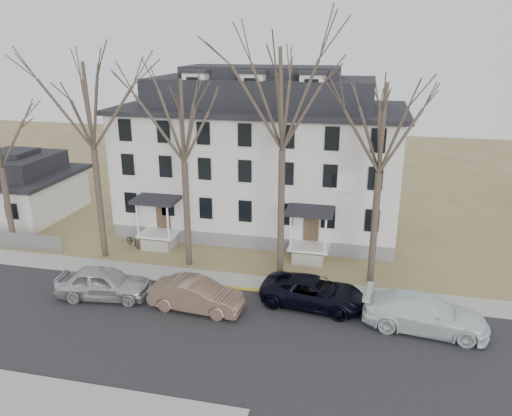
% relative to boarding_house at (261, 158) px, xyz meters
% --- Properties ---
extents(ground, '(120.00, 120.00, 0.00)m').
position_rel_boarding_house_xyz_m(ground, '(2.00, -17.95, -5.38)').
color(ground, olive).
rests_on(ground, ground).
extents(main_road, '(120.00, 10.00, 0.04)m').
position_rel_boarding_house_xyz_m(main_road, '(2.00, -15.95, -5.38)').
color(main_road, '#27272A').
rests_on(main_road, ground).
extents(far_sidewalk, '(120.00, 2.00, 0.08)m').
position_rel_boarding_house_xyz_m(far_sidewalk, '(2.00, -9.95, -5.38)').
color(far_sidewalk, '#A09F97').
rests_on(far_sidewalk, ground).
extents(yellow_curb, '(14.00, 0.25, 0.06)m').
position_rel_boarding_house_xyz_m(yellow_curb, '(7.00, -10.85, -5.38)').
color(yellow_curb, gold).
rests_on(yellow_curb, ground).
extents(boarding_house, '(20.80, 12.36, 12.05)m').
position_rel_boarding_house_xyz_m(boarding_house, '(0.00, 0.00, 0.00)').
color(boarding_house, slate).
rests_on(boarding_house, ground).
extents(small_house, '(8.70, 8.70, 5.00)m').
position_rel_boarding_house_xyz_m(small_house, '(-20.00, -1.96, -3.13)').
color(small_house, silver).
rests_on(small_house, ground).
extents(tree_far_left, '(8.40, 8.40, 13.72)m').
position_rel_boarding_house_xyz_m(tree_far_left, '(-9.00, -8.15, 4.96)').
color(tree_far_left, '#473B31').
rests_on(tree_far_left, ground).
extents(tree_mid_left, '(7.80, 7.80, 12.74)m').
position_rel_boarding_house_xyz_m(tree_mid_left, '(-3.00, -8.15, 4.22)').
color(tree_mid_left, '#473B31').
rests_on(tree_mid_left, ground).
extents(tree_center, '(9.00, 9.00, 14.70)m').
position_rel_boarding_house_xyz_m(tree_center, '(3.00, -8.15, 5.71)').
color(tree_center, '#473B31').
rests_on(tree_center, ground).
extents(tree_mid_right, '(7.80, 7.80, 12.74)m').
position_rel_boarding_house_xyz_m(tree_mid_right, '(8.50, -8.15, 4.22)').
color(tree_mid_right, '#473B31').
rests_on(tree_mid_right, ground).
extents(car_silver, '(5.46, 2.75, 1.78)m').
position_rel_boarding_house_xyz_m(car_silver, '(-6.08, -13.44, -4.49)').
color(car_silver, '#B2B4B5').
rests_on(car_silver, ground).
extents(car_tan, '(5.20, 2.15, 1.67)m').
position_rel_boarding_house_xyz_m(car_tan, '(-0.58, -13.54, -4.54)').
color(car_tan, brown).
rests_on(car_tan, ground).
extents(car_navy, '(5.94, 3.27, 1.58)m').
position_rel_boarding_house_xyz_m(car_navy, '(5.47, -11.74, -4.59)').
color(car_navy, black).
rests_on(car_navy, ground).
extents(car_white, '(6.29, 3.06, 1.76)m').
position_rel_boarding_house_xyz_m(car_white, '(11.16, -12.86, -4.50)').
color(car_white, white).
rests_on(car_white, ground).
extents(bicycle_left, '(1.67, 1.35, 0.85)m').
position_rel_boarding_house_xyz_m(bicycle_left, '(-7.80, -6.36, -4.95)').
color(bicycle_left, black).
rests_on(bicycle_left, ground).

